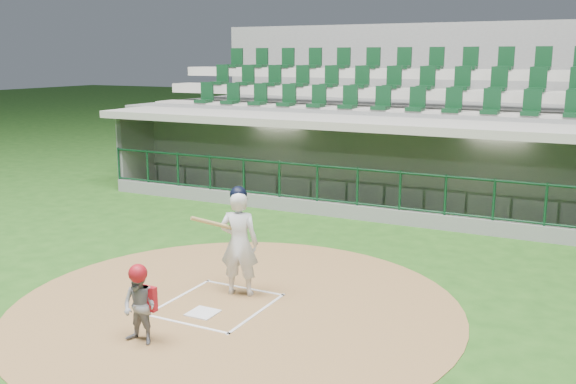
{
  "coord_description": "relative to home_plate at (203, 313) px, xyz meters",
  "views": [
    {
      "loc": [
        5.41,
        -8.43,
        3.92
      ],
      "look_at": [
        -0.19,
        2.6,
        1.3
      ],
      "focal_mm": 40.0,
      "sensor_mm": 36.0,
      "label": 1
    }
  ],
  "objects": [
    {
      "name": "batter_box_chalk",
      "position": [
        0.0,
        0.4,
        -0.0
      ],
      "size": [
        1.55,
        1.8,
        0.01
      ],
      "color": "white",
      "rests_on": "ground"
    },
    {
      "name": "dugout_structure",
      "position": [
        0.03,
        8.53,
        0.94
      ],
      "size": [
        16.4,
        3.7,
        3.0
      ],
      "color": "slate",
      "rests_on": "ground"
    },
    {
      "name": "home_plate",
      "position": [
        0.0,
        0.0,
        0.0
      ],
      "size": [
        0.43,
        0.43,
        0.02
      ],
      "primitive_type": "cube",
      "color": "white",
      "rests_on": "dirt_circle"
    },
    {
      "name": "ground",
      "position": [
        0.0,
        0.7,
        -0.02
      ],
      "size": [
        120.0,
        120.0,
        0.0
      ],
      "primitive_type": "plane",
      "color": "#204C15",
      "rests_on": "ground"
    },
    {
      "name": "catcher",
      "position": [
        -0.18,
        -1.24,
        0.56
      ],
      "size": [
        0.52,
        0.41,
        1.15
      ],
      "color": "gray",
      "rests_on": "dirt_circle"
    },
    {
      "name": "seating_deck",
      "position": [
        0.0,
        11.61,
        1.4
      ],
      "size": [
        17.0,
        6.72,
        5.15
      ],
      "color": "slate",
      "rests_on": "ground"
    },
    {
      "name": "batter",
      "position": [
        0.08,
        0.98,
        0.91
      ],
      "size": [
        0.91,
        0.94,
        1.85
      ],
      "color": "silver",
      "rests_on": "dirt_circle"
    },
    {
      "name": "dirt_circle",
      "position": [
        0.3,
        0.5,
        -0.02
      ],
      "size": [
        7.2,
        7.2,
        0.01
      ],
      "primitive_type": "cylinder",
      "color": "brown",
      "rests_on": "ground"
    }
  ]
}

